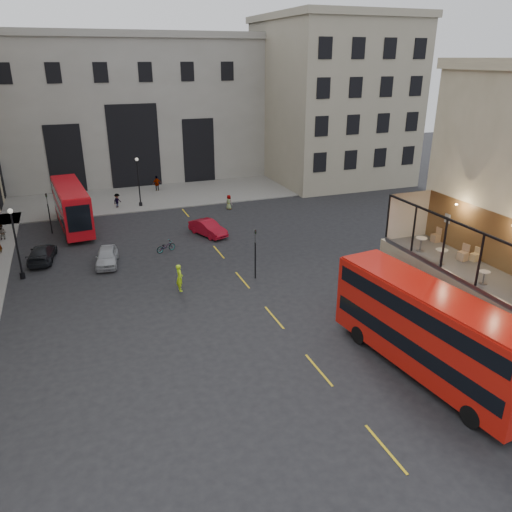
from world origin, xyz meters
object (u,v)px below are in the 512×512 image
object	(u,v)px
pedestrian_c	(157,184)
cafe_chair_c	(463,255)
pedestrian_d	(229,202)
cafe_chair_d	(436,237)
car_b	(208,228)
car_a	(107,257)
traffic_light_near	(255,247)
cafe_chair_b	(475,257)
car_c	(42,253)
traffic_light_far	(48,208)
bus_far	(71,205)
bicycle	(166,247)
pedestrian_b	(117,201)
cafe_table_near	(484,276)
cafe_table_mid	(441,254)
bus_near	(428,327)
pedestrian_a	(2,233)
street_lamp_a	(17,248)
cyclist	(180,278)
street_lamp_b	(139,185)

from	to	relation	value
pedestrian_c	cafe_chair_c	world-z (taller)	cafe_chair_c
pedestrian_d	cafe_chair_d	world-z (taller)	cafe_chair_d
car_b	pedestrian_d	bearing A→B (deg)	37.85
car_a	traffic_light_near	bearing A→B (deg)	-24.40
pedestrian_c	cafe_chair_b	bearing A→B (deg)	94.26
pedestrian_c	car_c	bearing A→B (deg)	45.30
car_c	pedestrian_c	distance (m)	22.61
traffic_light_far	bus_far	bearing A→B (deg)	22.32
bicycle	traffic_light_near	bearing A→B (deg)	-166.76
traffic_light_far	car_a	bearing A→B (deg)	-66.69
traffic_light_far	pedestrian_b	xyz separation A→B (m)	(6.61, 6.23, -1.61)
cafe_table_near	traffic_light_near	bearing A→B (deg)	115.76
bicycle	cafe_table_near	bearing A→B (deg)	-171.60
pedestrian_c	cafe_chair_c	distance (m)	40.73
traffic_light_far	cafe_table_mid	size ratio (longest dim) A/B	4.60
bus_near	car_b	world-z (taller)	bus_near
traffic_light_near	pedestrian_a	distance (m)	23.65
traffic_light_near	pedestrian_b	bearing A→B (deg)	108.38
street_lamp_a	car_a	distance (m)	6.35
pedestrian_b	cafe_table_mid	bearing A→B (deg)	-112.11
car_a	cafe_table_mid	world-z (taller)	cafe_table_mid
car_a	pedestrian_d	bearing A→B (deg)	48.46
street_lamp_a	pedestrian_d	xyz separation A→B (m)	(19.68, 11.73, -1.62)
car_b	bicycle	size ratio (longest dim) A/B	2.44
bus_near	cyclist	size ratio (longest dim) A/B	6.08
bus_far	cafe_table_near	distance (m)	36.35
car_b	traffic_light_far	bearing A→B (deg)	135.83
traffic_light_near	cafe_table_mid	world-z (taller)	cafe_table_mid
traffic_light_far	cyclist	distance (m)	18.19
street_lamp_a	pedestrian_a	size ratio (longest dim) A/B	3.48
traffic_light_far	pedestrian_b	bearing A→B (deg)	43.29
traffic_light_near	pedestrian_d	xyz separation A→B (m)	(3.68, 17.73, -1.65)
bicycle	cafe_chair_b	world-z (taller)	cafe_chair_b
pedestrian_a	traffic_light_far	bearing A→B (deg)	25.62
traffic_light_near	cafe_chair_d	xyz separation A→B (m)	(8.67, -8.34, 2.45)
pedestrian_a	traffic_light_near	bearing A→B (deg)	-25.30
bus_near	pedestrian_d	size ratio (longest dim) A/B	7.64
traffic_light_near	bus_far	bearing A→B (deg)	125.51
pedestrian_c	cafe_chair_c	xyz separation A→B (m)	(10.19, -39.24, 3.93)
car_c	bus_far	bearing A→B (deg)	-101.23
cafe_chair_d	car_b	bearing A→B (deg)	116.48
street_lamp_b	pedestrian_d	bearing A→B (deg)	-26.19
street_lamp_b	bus_far	size ratio (longest dim) A/B	0.51
pedestrian_a	cafe_table_mid	bearing A→B (deg)	-32.22
bus_far	pedestrian_d	bearing A→B (deg)	3.33
pedestrian_b	bus_far	bearing A→B (deg)	-175.21
traffic_light_far	bus_near	bearing A→B (deg)	-59.07
bus_far	cafe_chair_c	world-z (taller)	cafe_chair_c
cyclist	cafe_table_near	size ratio (longest dim) A/B	2.90
traffic_light_near	cafe_chair_d	size ratio (longest dim) A/B	4.23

